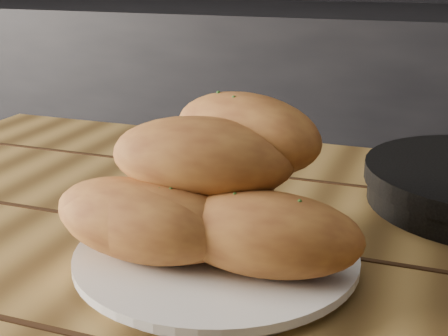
{
  "coord_description": "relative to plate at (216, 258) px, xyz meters",
  "views": [
    {
      "loc": [
        0.2,
        0.07,
        1.02
      ],
      "look_at": [
        0.01,
        0.57,
        0.84
      ],
      "focal_mm": 50.0,
      "sensor_mm": 36.0,
      "label": 1
    }
  ],
  "objects": [
    {
      "name": "counter",
      "position": [
        -0.01,
        1.15,
        -0.31
      ],
      "size": [
        2.8,
        0.6,
        0.9
      ],
      "primitive_type": "cube",
      "color": "black",
      "rests_on": "ground"
    },
    {
      "name": "bread_rolls",
      "position": [
        -0.01,
        -0.0,
        0.06
      ],
      "size": [
        0.28,
        0.22,
        0.14
      ],
      "color": "#B77732",
      "rests_on": "plate"
    },
    {
      "name": "plate",
      "position": [
        0.0,
        0.0,
        0.0
      ],
      "size": [
        0.26,
        0.26,
        0.02
      ],
      "color": "white",
      "rests_on": "table"
    }
  ]
}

